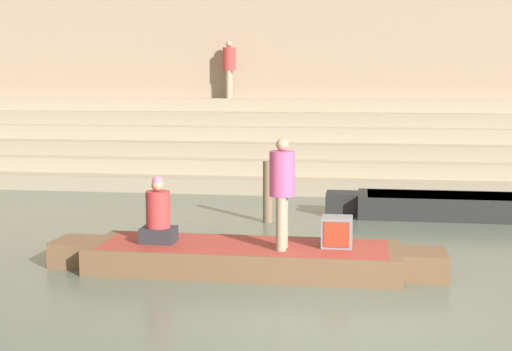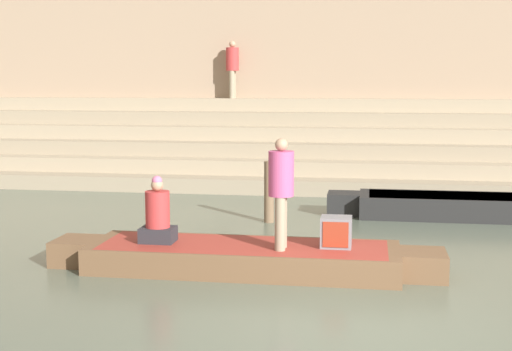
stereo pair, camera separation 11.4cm
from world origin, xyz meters
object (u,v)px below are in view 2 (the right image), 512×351
at_px(rowboat_main, 243,257).
at_px(person_standing, 281,186).
at_px(mooring_post, 269,192).
at_px(person_on_steps, 232,66).
at_px(tv_set, 336,232).
at_px(person_rowing, 158,216).
at_px(moored_boat_shore, 478,206).

distance_m(rowboat_main, person_standing, 1.27).
distance_m(mooring_post, person_on_steps, 8.20).
relative_size(tv_set, person_on_steps, 0.26).
relative_size(person_rowing, moored_boat_shore, 0.16).
distance_m(rowboat_main, moored_boat_shore, 6.37).
xyz_separation_m(tv_set, mooring_post, (-1.53, 3.65, 0.00)).
distance_m(person_rowing, moored_boat_shore, 7.33).
height_order(tv_set, moored_boat_shore, tv_set).
bearing_deg(moored_boat_shore, person_rowing, -137.27).
height_order(person_standing, tv_set, person_standing).
height_order(rowboat_main, tv_set, tv_set).
distance_m(person_standing, person_on_steps, 11.87).
relative_size(person_standing, person_rowing, 1.59).
xyz_separation_m(person_standing, tv_set, (0.80, 0.24, -0.71)).
bearing_deg(person_on_steps, rowboat_main, -73.94).
distance_m(tv_set, person_on_steps, 12.00).
relative_size(rowboat_main, person_standing, 3.66).
bearing_deg(tv_set, person_standing, -158.69).
distance_m(person_standing, moored_boat_shore, 6.23).
relative_size(person_rowing, person_on_steps, 0.59).
bearing_deg(person_rowing, person_on_steps, 86.63).
xyz_separation_m(rowboat_main, person_on_steps, (-2.32, 11.17, 3.10)).
height_order(rowboat_main, person_standing, person_standing).
bearing_deg(rowboat_main, person_on_steps, 104.99).
bearing_deg(mooring_post, moored_boat_shore, 14.86).
relative_size(person_standing, tv_set, 3.58).
xyz_separation_m(rowboat_main, moored_boat_shore, (4.11, 4.86, 0.04)).
bearing_deg(tv_set, moored_boat_shore, 64.60).
height_order(person_rowing, moored_boat_shore, person_rowing).
bearing_deg(person_rowing, person_standing, -12.90).
bearing_deg(person_rowing, mooring_post, 63.91).
xyz_separation_m(person_standing, moored_boat_shore, (3.52, 5.02, -1.08)).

